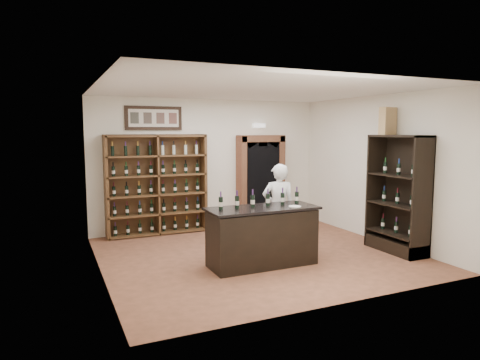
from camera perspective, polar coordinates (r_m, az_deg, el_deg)
name	(u,v)px	position (r m, az deg, el deg)	size (l,w,h in m)	color
floor	(257,254)	(8.04, 2.26, -9.87)	(5.50, 5.50, 0.00)	brown
ceiling	(258,90)	(7.75, 2.36, 11.93)	(5.50, 5.50, 0.00)	white
wall_back	(210,164)	(10.04, -4.08, 2.13)	(5.50, 0.04, 3.00)	white
wall_left	(99,181)	(6.98, -18.34, -0.15)	(0.04, 5.00, 3.00)	white
wall_right	(376,168)	(9.31, 17.65, 1.48)	(0.04, 5.00, 3.00)	white
wine_shelf	(157,185)	(9.55, -11.05, -0.61)	(2.20, 0.38, 2.20)	brown
framed_picture	(154,118)	(9.62, -11.43, 8.08)	(1.25, 0.04, 0.52)	black
arched_doorway	(260,178)	(10.42, 2.73, 0.30)	(1.17, 0.35, 2.17)	black
emergency_light	(259,126)	(10.44, 2.54, 7.26)	(0.30, 0.10, 0.10)	white
tasting_counter	(262,237)	(7.31, 2.97, -7.55)	(1.88, 0.78, 1.00)	black
counter_bottle_0	(221,203)	(6.96, -2.58, -3.11)	(0.07, 0.07, 0.30)	black
counter_bottle_1	(237,202)	(7.07, -0.40, -2.95)	(0.07, 0.07, 0.30)	black
counter_bottle_2	(253,201)	(7.19, 1.70, -2.79)	(0.07, 0.07, 0.30)	black
counter_bottle_3	(268,200)	(7.32, 3.73, -2.63)	(0.07, 0.07, 0.30)	black
counter_bottle_4	(283,199)	(7.45, 5.69, -2.48)	(0.07, 0.07, 0.30)	black
counter_bottle_5	(297,198)	(7.60, 7.58, -2.33)	(0.07, 0.07, 0.30)	black
side_cabinet	(398,212)	(8.60, 20.35, -4.03)	(0.48, 1.20, 2.20)	black
shopkeeper	(278,208)	(8.05, 5.15, -3.76)	(0.61, 0.40, 1.67)	white
plate	(295,207)	(7.27, 7.33, -3.53)	(0.21, 0.21, 0.02)	beige
wine_crate	(388,121)	(8.70, 19.09, 7.44)	(0.37, 0.15, 0.52)	tan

